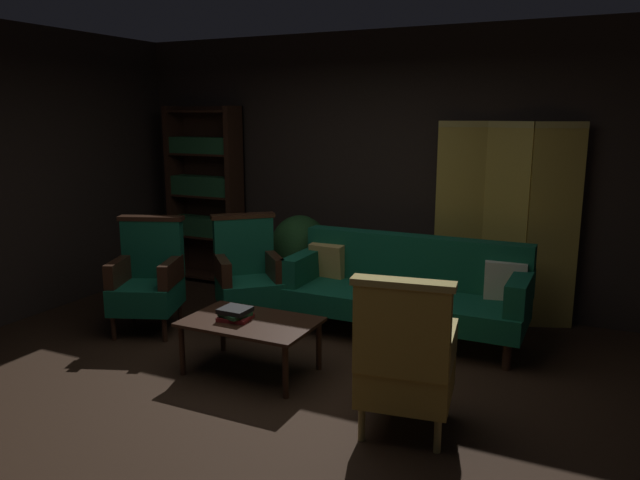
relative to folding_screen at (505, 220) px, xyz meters
name	(u,v)px	position (x,y,z in m)	size (l,w,h in m)	color
ground_plane	(273,386)	(-1.25, -2.21, -0.99)	(10.00, 10.00, 0.00)	black
back_wall	(388,169)	(-1.25, 0.24, 0.41)	(7.20, 0.10, 2.80)	black
side_wall_left	(37,172)	(-4.25, -1.61, 0.41)	(0.10, 3.60, 2.80)	black
folding_screen	(505,220)	(0.00, 0.00, 0.00)	(1.31, 0.20, 1.90)	#B29338
bookshelf	(206,192)	(-3.40, -0.02, 0.08)	(0.90, 0.32, 2.05)	black
velvet_couch	(407,287)	(-0.70, -0.76, -0.53)	(2.12, 0.78, 0.88)	black
coffee_table	(251,326)	(-1.53, -2.06, -0.61)	(1.00, 0.64, 0.42)	black
armchair_gilt_accent	(405,360)	(-0.18, -2.43, -0.50)	(0.66, 0.65, 1.04)	tan
armchair_wing_left	(148,278)	(-2.88, -1.65, -0.50)	(0.75, 0.75, 1.04)	black
armchair_wing_right	(247,274)	(-2.13, -1.15, -0.50)	(0.82, 0.82, 1.04)	black
potted_plant	(300,252)	(-2.02, -0.30, -0.45)	(0.63, 0.63, 0.93)	brown
book_red_leather	(235,318)	(-1.64, -2.10, -0.55)	(0.23, 0.20, 0.03)	maroon
book_green_cloth	(235,314)	(-1.64, -2.10, -0.52)	(0.19, 0.19, 0.03)	#1E4C28
book_black_cloth	(235,310)	(-1.64, -2.10, -0.49)	(0.22, 0.20, 0.04)	black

